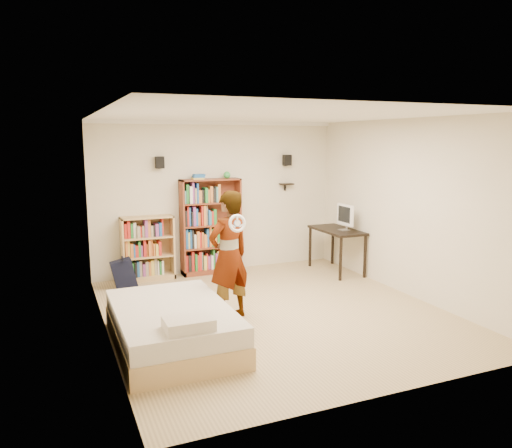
{
  "coord_description": "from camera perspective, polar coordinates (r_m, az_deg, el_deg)",
  "views": [
    {
      "loc": [
        -2.82,
        -6.06,
        2.39
      ],
      "look_at": [
        -0.03,
        0.6,
        1.16
      ],
      "focal_mm": 35.0,
      "sensor_mm": 36.0,
      "label": 1
    }
  ],
  "objects": [
    {
      "name": "imac",
      "position": [
        8.97,
        10.06,
        0.74
      ],
      "size": [
        0.11,
        0.47,
        0.46
      ],
      "primitive_type": null,
      "rotation": [
        0.0,
        0.0,
        0.04
      ],
      "color": "white",
      "rests_on": "computer_desk"
    },
    {
      "name": "daybed",
      "position": [
        6.0,
        -9.55,
        -10.89
      ],
      "size": [
        1.29,
        1.99,
        0.59
      ],
      "primitive_type": null,
      "color": "beige",
      "rests_on": "ground"
    },
    {
      "name": "navy_bag",
      "position": [
        8.33,
        -14.88,
        -5.52
      ],
      "size": [
        0.37,
        0.24,
        0.5
      ],
      "primitive_type": null,
      "rotation": [
        0.0,
        0.0,
        -0.0
      ],
      "color": "black",
      "rests_on": "ground"
    },
    {
      "name": "low_bookshelf",
      "position": [
        8.72,
        -12.25,
        -2.72
      ],
      "size": [
        0.88,
        0.33,
        1.1
      ],
      "primitive_type": null,
      "color": "tan",
      "rests_on": "ground"
    },
    {
      "name": "ground",
      "position": [
        7.09,
        2.16,
        -10.0
      ],
      "size": [
        4.5,
        5.0,
        0.01
      ],
      "primitive_type": "cube",
      "color": "tan",
      "rests_on": "ground"
    },
    {
      "name": "speaker_right",
      "position": [
        9.44,
        3.57,
        7.3
      ],
      "size": [
        0.14,
        0.12,
        0.2
      ],
      "primitive_type": "cube",
      "color": "black",
      "rests_on": "room_shell"
    },
    {
      "name": "person",
      "position": [
        6.63,
        -3.11,
        -3.62
      ],
      "size": [
        0.73,
        0.6,
        1.73
      ],
      "primitive_type": "imported",
      "rotation": [
        0.0,
        0.0,
        3.47
      ],
      "color": "black",
      "rests_on": "ground"
    },
    {
      "name": "wall_shelf",
      "position": [
        9.47,
        3.52,
        4.58
      ],
      "size": [
        0.25,
        0.16,
        0.02
      ],
      "primitive_type": "cube",
      "color": "black",
      "rests_on": "room_shell"
    },
    {
      "name": "crown_molding",
      "position": [
        6.69,
        2.31,
        12.08
      ],
      "size": [
        4.5,
        5.0,
        0.06
      ],
      "color": "white",
      "rests_on": "room_shell"
    },
    {
      "name": "room_shell",
      "position": [
        6.71,
        2.25,
        4.31
      ],
      "size": [
        4.52,
        5.02,
        2.71
      ],
      "color": "beige",
      "rests_on": "ground"
    },
    {
      "name": "speaker_left",
      "position": [
        8.65,
        -10.95,
        6.93
      ],
      "size": [
        0.14,
        0.12,
        0.2
      ],
      "primitive_type": "cube",
      "color": "black",
      "rests_on": "room_shell"
    },
    {
      "name": "tall_bookshelf",
      "position": [
        8.94,
        -5.18,
        -0.28
      ],
      "size": [
        1.07,
        0.31,
        1.7
      ],
      "primitive_type": null,
      "color": "maroon",
      "rests_on": "ground"
    },
    {
      "name": "computer_desk",
      "position": [
        9.18,
        9.17,
        -3.0
      ],
      "size": [
        0.58,
        1.16,
        0.79
      ],
      "primitive_type": null,
      "color": "black",
      "rests_on": "ground"
    },
    {
      "name": "wii_wheel",
      "position": [
        6.24,
        -2.16,
        0.08
      ],
      "size": [
        0.23,
        0.09,
        0.23
      ],
      "primitive_type": "torus",
      "rotation": [
        1.36,
        0.0,
        0.0
      ],
      "color": "white",
      "rests_on": "person"
    }
  ]
}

